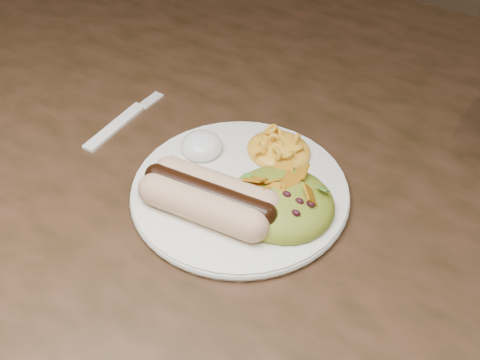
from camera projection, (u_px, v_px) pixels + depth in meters
The scene contains 7 objects.
table at pixel (283, 210), 0.70m from camera, with size 1.60×0.90×0.75m.
plate at pixel (240, 191), 0.58m from camera, with size 0.22×0.22×0.01m, color white.
hotdog at pixel (209, 197), 0.54m from camera, with size 0.12×0.08×0.03m.
mac_and_cheese at pixel (279, 143), 0.61m from camera, with size 0.07×0.07×0.03m, color #FEA71A.
sour_cream at pixel (201, 142), 0.61m from camera, with size 0.05×0.05×0.03m, color white.
taco_salad at pixel (282, 195), 0.54m from camera, with size 0.11×0.10×0.05m.
fork at pixel (115, 126), 0.67m from camera, with size 0.02×0.13×0.00m, color white.
Camera 1 is at (0.22, -0.43, 1.16)m, focal length 42.00 mm.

